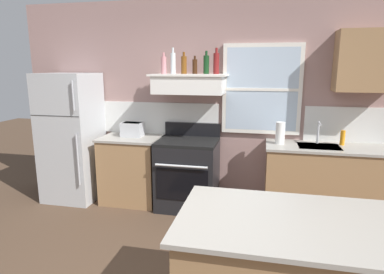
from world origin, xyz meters
TOP-DOWN VIEW (x-y plane):
  - back_wall at (0.03, 2.23)m, footprint 5.40×0.11m
  - refrigerator at (-1.90, 1.84)m, footprint 0.70×0.72m
  - counter_left_of_stove at (-1.05, 1.90)m, footprint 0.79×0.63m
  - toaster at (-1.04, 1.93)m, footprint 0.30×0.20m
  - stove_range at (-0.25, 1.86)m, footprint 0.76×0.69m
  - range_hood_shelf at (-0.25, 1.96)m, footprint 0.96×0.52m
  - bottle_rose_pink at (-0.58, 1.95)m, footprint 0.07×0.07m
  - bottle_clear_tall at (-0.45, 1.93)m, footprint 0.06×0.06m
  - bottle_amber_wine at (-0.33, 1.99)m, footprint 0.07×0.07m
  - bottle_brown_stout at (-0.19, 2.02)m, footprint 0.06×0.06m
  - bottle_dark_green_wine at (-0.04, 2.01)m, footprint 0.07×0.07m
  - bottle_red_label_wine at (0.08, 2.01)m, footprint 0.07×0.07m
  - counter_right_with_sink at (1.45, 1.90)m, footprint 1.43×0.63m
  - sink_faucet at (1.35, 2.00)m, footprint 0.03×0.17m
  - paper_towel_roll at (0.90, 1.90)m, footprint 0.11×0.11m
  - dish_soap_bottle at (1.63, 2.00)m, footprint 0.06×0.06m
  - upper_cabinet_right at (1.80, 2.04)m, footprint 0.64×0.32m

SIDE VIEW (x-z plane):
  - counter_left_of_stove at x=-1.05m, z-range 0.00..0.91m
  - counter_right_with_sink at x=1.45m, z-range 0.00..0.91m
  - stove_range at x=-0.25m, z-range -0.08..1.01m
  - refrigerator at x=-1.90m, z-range 0.00..1.75m
  - dish_soap_bottle at x=1.63m, z-range 0.91..1.09m
  - toaster at x=-1.04m, z-range 0.91..1.10m
  - paper_towel_roll at x=0.90m, z-range 0.91..1.18m
  - sink_faucet at x=1.35m, z-range 0.94..1.22m
  - back_wall at x=0.03m, z-range 0.00..2.70m
  - range_hood_shelf at x=-0.25m, z-range 1.50..1.75m
  - bottle_brown_stout at x=-0.19m, z-range 1.73..1.95m
  - bottle_rose_pink at x=-0.58m, z-range 1.72..1.99m
  - bottle_amber_wine at x=-0.33m, z-range 1.72..2.00m
  - bottle_dark_green_wine at x=-0.04m, z-range 1.72..2.01m
  - bottle_red_label_wine at x=0.08m, z-range 1.72..2.04m
  - bottle_clear_tall at x=-0.45m, z-range 1.72..2.04m
  - upper_cabinet_right at x=1.80m, z-range 1.55..2.25m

